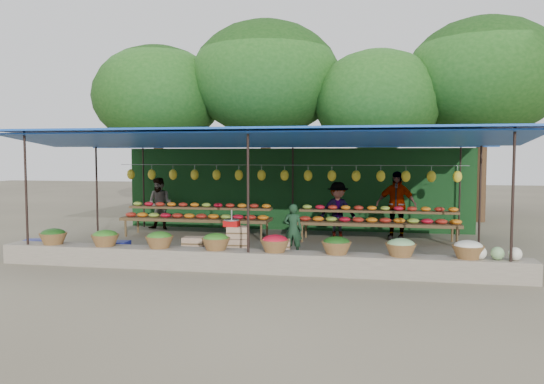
% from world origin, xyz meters
% --- Properties ---
extents(ground, '(60.00, 60.00, 0.00)m').
position_xyz_m(ground, '(0.00, 0.00, 0.00)').
color(ground, brown).
rests_on(ground, ground).
extents(stone_curb, '(10.60, 0.55, 0.40)m').
position_xyz_m(stone_curb, '(0.00, -2.75, 0.20)').
color(stone_curb, '#70675A').
rests_on(stone_curb, ground).
extents(stall_canopy, '(10.80, 6.60, 2.82)m').
position_xyz_m(stall_canopy, '(0.00, 0.06, 2.68)').
color(stall_canopy, black).
rests_on(stall_canopy, ground).
extents(produce_baskets, '(8.98, 0.58, 0.34)m').
position_xyz_m(produce_baskets, '(-0.10, -2.75, 0.56)').
color(produce_baskets, brown).
rests_on(produce_baskets, stone_curb).
extents(netting_backdrop, '(10.60, 0.06, 2.50)m').
position_xyz_m(netting_backdrop, '(0.00, 3.15, 1.25)').
color(netting_backdrop, '#18441B').
rests_on(netting_backdrop, ground).
extents(tree_row, '(16.51, 5.50, 7.12)m').
position_xyz_m(tree_row, '(0.50, 6.09, 4.70)').
color(tree_row, '#3B2015').
rests_on(tree_row, ground).
extents(fruit_table_left, '(4.21, 0.95, 0.93)m').
position_xyz_m(fruit_table_left, '(-2.49, 1.35, 0.61)').
color(fruit_table_left, brown).
rests_on(fruit_table_left, ground).
extents(fruit_table_right, '(4.21, 0.95, 0.93)m').
position_xyz_m(fruit_table_right, '(2.51, 1.35, 0.61)').
color(fruit_table_right, brown).
rests_on(fruit_table_right, ground).
extents(crate_counter, '(2.38, 0.38, 0.77)m').
position_xyz_m(crate_counter, '(-0.48, -1.95, 0.31)').
color(crate_counter, '#A07C5B').
rests_on(crate_counter, ground).
extents(weighing_scale, '(0.33, 0.33, 0.35)m').
position_xyz_m(weighing_scale, '(-0.59, -1.95, 0.85)').
color(weighing_scale, red).
rests_on(weighing_scale, crate_counter).
extents(vendor_seated, '(0.45, 0.31, 1.19)m').
position_xyz_m(vendor_seated, '(0.59, -0.96, 0.59)').
color(vendor_seated, '#1B3C23').
rests_on(vendor_seated, ground).
extents(customer_left, '(0.83, 0.67, 1.60)m').
position_xyz_m(customer_left, '(-4.07, 2.46, 0.80)').
color(customer_left, slate).
rests_on(customer_left, ground).
extents(customer_mid, '(1.11, 0.79, 1.55)m').
position_xyz_m(customer_mid, '(1.42, 1.81, 0.78)').
color(customer_mid, slate).
rests_on(customer_mid, ground).
extents(customer_right, '(1.16, 0.66, 1.85)m').
position_xyz_m(customer_right, '(3.00, 1.88, 0.93)').
color(customer_right, slate).
rests_on(customer_right, ground).
extents(blue_crate_front, '(0.63, 0.53, 0.32)m').
position_xyz_m(blue_crate_front, '(-5.35, -1.84, 0.16)').
color(blue_crate_front, navy).
rests_on(blue_crate_front, ground).
extents(blue_crate_back, '(0.56, 0.41, 0.33)m').
position_xyz_m(blue_crate_back, '(-3.36, -1.78, 0.17)').
color(blue_crate_back, navy).
rests_on(blue_crate_back, ground).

